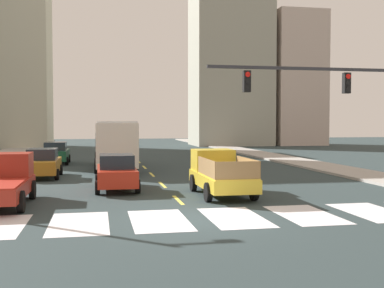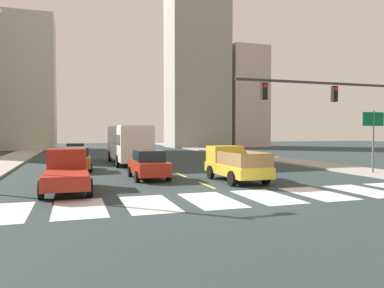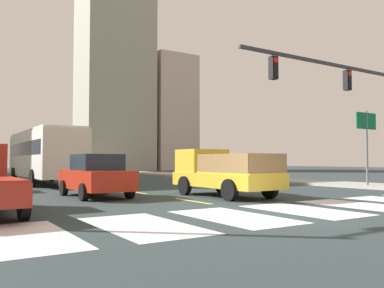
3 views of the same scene
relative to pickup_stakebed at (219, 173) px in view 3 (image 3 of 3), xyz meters
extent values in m
plane|color=#2A3739|center=(-2.10, -5.29, -0.94)|extent=(160.00, 160.00, 0.00)
cube|color=#A29D95|center=(10.43, 12.71, -0.86)|extent=(3.33, 110.00, 0.15)
cube|color=silver|center=(-8.58, -5.29, -0.93)|extent=(1.88, 3.71, 0.01)
cube|color=silver|center=(-5.99, -5.29, -0.93)|extent=(1.88, 3.71, 0.01)
cube|color=silver|center=(-3.40, -5.29, -0.93)|extent=(1.88, 3.71, 0.01)
cube|color=silver|center=(-0.81, -5.29, -0.93)|extent=(1.88, 3.71, 0.01)
cube|color=silver|center=(1.79, -5.29, -0.93)|extent=(1.88, 3.71, 0.01)
cube|color=#E4D54C|center=(-2.10, -1.29, -0.93)|extent=(0.16, 2.40, 0.01)
cube|color=#E4D54C|center=(-2.10, 3.71, -0.93)|extent=(0.16, 2.40, 0.01)
cube|color=#E4D54C|center=(-2.10, 8.71, -0.93)|extent=(0.16, 2.40, 0.01)
cube|color=#E4D54C|center=(-2.10, 13.71, -0.93)|extent=(0.16, 2.40, 0.01)
cube|color=#E4D54C|center=(-2.10, 18.71, -0.93)|extent=(0.16, 2.40, 0.01)
cube|color=#E4D54C|center=(-2.10, 23.71, -0.93)|extent=(0.16, 2.40, 0.01)
cube|color=#E4D54C|center=(-2.10, 28.71, -0.93)|extent=(0.16, 2.40, 0.01)
cube|color=#E4D54C|center=(-2.10, 33.71, -0.93)|extent=(0.16, 2.40, 0.01)
cube|color=gold|center=(0.00, -0.44, -0.26)|extent=(1.96, 5.20, 0.56)
cube|color=gold|center=(0.00, 1.26, 0.52)|extent=(1.84, 1.60, 1.00)
cube|color=#19232D|center=(0.00, 1.70, 0.70)|extent=(1.72, 0.08, 0.56)
cube|color=gold|center=(0.00, -1.39, 0.05)|extent=(1.84, 3.30, 0.06)
cylinder|color=black|center=(-0.98, 1.12, -0.54)|extent=(0.22, 0.80, 0.80)
cylinder|color=black|center=(0.98, 1.12, -0.54)|extent=(0.22, 0.80, 0.80)
cylinder|color=black|center=(-0.98, -2.00, -0.54)|extent=(0.22, 0.80, 0.80)
cylinder|color=black|center=(0.98, -2.00, -0.54)|extent=(0.22, 0.80, 0.80)
cube|color=olive|center=(-0.90, -1.39, 0.43)|extent=(0.06, 3.17, 0.70)
cube|color=olive|center=(0.90, -1.39, 0.43)|extent=(0.06, 3.17, 0.70)
cube|color=olive|center=(0.00, -2.97, 0.43)|extent=(1.80, 0.06, 0.70)
cylinder|color=black|center=(-8.11, 0.11, -0.54)|extent=(0.22, 0.80, 0.80)
cylinder|color=black|center=(-8.11, -3.01, -0.54)|extent=(0.22, 0.80, 0.80)
cube|color=silver|center=(-4.26, 12.73, 0.91)|extent=(2.50, 10.80, 2.70)
cube|color=#19232D|center=(-4.26, 12.73, 1.26)|extent=(2.52, 9.94, 0.80)
cube|color=silver|center=(-4.26, 12.73, 2.32)|extent=(2.40, 10.37, 0.12)
cylinder|color=black|center=(-5.51, 16.08, -0.44)|extent=(0.22, 1.00, 1.00)
cylinder|color=black|center=(-3.01, 16.08, -0.44)|extent=(0.22, 1.00, 1.00)
cylinder|color=black|center=(-5.51, 9.76, -0.44)|extent=(0.22, 1.00, 1.00)
cylinder|color=black|center=(-3.01, 9.76, -0.44)|extent=(0.22, 1.00, 1.00)
cube|color=#B62816|center=(-4.52, 2.26, -0.24)|extent=(1.80, 4.40, 0.76)
cube|color=#1E2833|center=(-4.52, 2.11, 0.46)|extent=(1.58, 2.11, 0.64)
cylinder|color=black|center=(-5.42, 3.62, -0.62)|extent=(0.22, 0.64, 0.64)
cylinder|color=black|center=(-3.62, 3.62, -0.62)|extent=(0.22, 0.64, 0.64)
cylinder|color=black|center=(-5.42, 0.90, -0.62)|extent=(0.22, 0.64, 0.64)
cylinder|color=black|center=(-3.62, 0.90, -0.62)|extent=(0.22, 0.64, 0.64)
cube|color=#2D2D33|center=(4.07, -2.91, 4.46)|extent=(10.60, 0.12, 0.12)
cube|color=black|center=(4.60, -2.91, 3.91)|extent=(0.28, 0.24, 0.84)
cylinder|color=red|center=(4.60, -3.04, 4.17)|extent=(0.20, 0.04, 0.20)
cylinder|color=black|center=(4.60, -3.04, 3.91)|extent=(0.20, 0.04, 0.20)
cylinder|color=black|center=(4.60, -3.04, 3.65)|extent=(0.20, 0.04, 0.20)
cube|color=black|center=(0.35, -2.91, 3.91)|extent=(0.28, 0.24, 0.84)
cylinder|color=red|center=(0.35, -3.04, 4.17)|extent=(0.20, 0.04, 0.20)
cylinder|color=black|center=(0.35, -3.04, 3.91)|extent=(0.20, 0.04, 0.20)
cylinder|color=black|center=(0.35, -3.04, 3.65)|extent=(0.20, 0.04, 0.20)
cylinder|color=slate|center=(9.93, -0.17, 1.16)|extent=(0.12, 0.12, 4.20)
cube|color=#095E35|center=(9.88, -0.19, 2.71)|extent=(1.70, 0.06, 0.90)
cube|color=#9E9E8E|center=(13.03, 45.02, 17.17)|extent=(10.67, 7.99, 36.21)
cube|color=beige|center=(22.59, 44.58, 8.49)|extent=(7.12, 7.26, 18.86)
camera|label=1|loc=(-5.37, -21.09, 2.32)|focal=45.17mm
camera|label=2|loc=(-8.77, -19.34, 1.88)|focal=34.33mm
camera|label=3|loc=(-9.92, -13.55, 0.51)|focal=37.50mm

